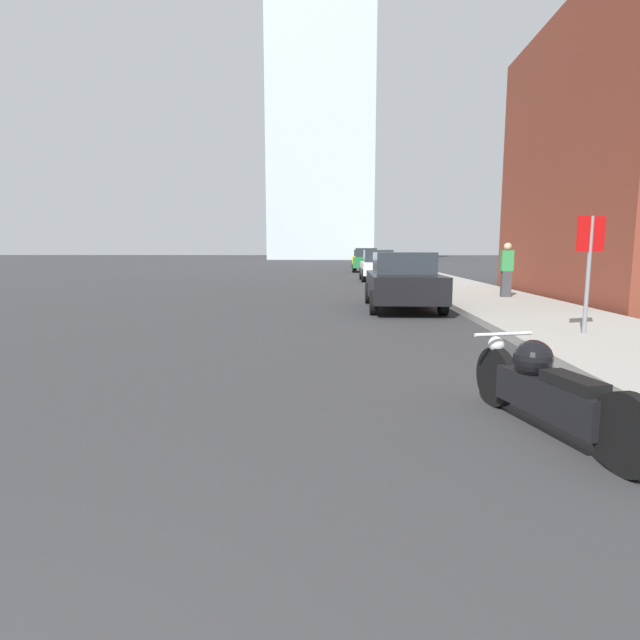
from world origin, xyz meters
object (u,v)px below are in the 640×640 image
parked_car_yellow (362,259)px  stop_sign (590,254)px  parked_car_silver (361,258)px  parked_car_black (402,280)px  parked_car_green (366,260)px  motorcycle (546,389)px  pedestrian (507,269)px  parked_car_white (378,265)px

parked_car_yellow → stop_sign: size_ratio=2.08×
parked_car_silver → stop_sign: bearing=-82.0°
parked_car_black → parked_car_yellow: parked_car_yellow is taller
parked_car_green → stop_sign: 29.70m
motorcycle → parked_car_yellow: 44.62m
parked_car_green → parked_car_silver: (0.25, 22.12, -0.10)m
parked_car_silver → pedestrian: pedestrian is taller
parked_car_white → parked_car_silver: (0.08, 33.59, -0.03)m
motorcycle → parked_car_white: bearing=74.8°
parked_car_white → parked_car_green: parked_car_green is taller
parked_car_black → parked_car_yellow: 35.11m
parked_car_white → parked_car_black: bearing=-91.6°
parked_car_silver → pedestrian: bearing=-80.4°
parked_car_black → motorcycle: bearing=-89.0°
parked_car_green → parked_car_silver: bearing=92.8°
parked_car_black → pedestrian: (3.49, 2.19, 0.23)m
parked_car_white → stop_sign: stop_sign is taller
parked_car_silver → pedestrian: size_ratio=2.36×
parked_car_yellow → parked_car_silver: size_ratio=1.06×
parked_car_black → parked_car_green: 24.63m
parked_car_yellow → stop_sign: (2.67, -40.06, 0.68)m
parked_car_white → parked_car_silver: bearing=88.8°
stop_sign → motorcycle: bearing=-118.0°
parked_car_green → parked_car_white: bearing=-85.7°
parked_car_green → parked_car_yellow: bearing=93.4°
pedestrian → stop_sign: bearing=-96.8°
parked_car_silver → pedestrian: 44.68m
stop_sign → parked_car_white: bearing=97.9°
motorcycle → stop_sign: size_ratio=1.09×
parked_car_black → parked_car_green: parked_car_green is taller
parked_car_green → pedestrian: bearing=-77.6°
pedestrian → parked_car_yellow: bearing=96.1°
parked_car_green → pedestrian: (3.53, -22.44, 0.12)m
motorcycle → pedestrian: size_ratio=1.31×
stop_sign → pedestrian: (0.85, 7.13, -0.52)m
motorcycle → stop_sign: (2.43, 4.56, 1.14)m
parked_car_white → parked_car_yellow: bearing=89.4°
parked_car_yellow → parked_car_silver: bearing=91.1°
motorcycle → parked_car_black: bearing=75.9°
motorcycle → pedestrian: (3.27, 11.69, 0.63)m
stop_sign → pedestrian: 7.20m
motorcycle → parked_car_yellow: bearing=74.9°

